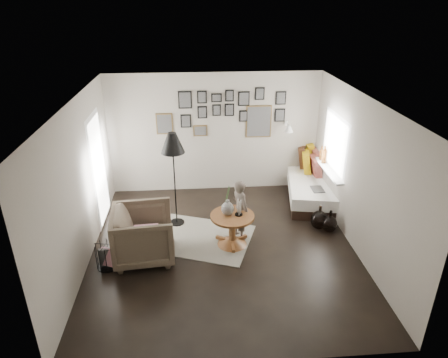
{
  "coord_description": "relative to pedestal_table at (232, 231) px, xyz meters",
  "views": [
    {
      "loc": [
        -0.47,
        -5.78,
        4.02
      ],
      "look_at": [
        0.05,
        0.5,
        1.1
      ],
      "focal_mm": 32.0,
      "sensor_mm": 36.0,
      "label": 1
    }
  ],
  "objects": [
    {
      "name": "armchair_cushion",
      "position": [
        -1.45,
        -0.2,
        0.2
      ],
      "size": [
        0.43,
        0.44,
        0.18
      ],
      "primitive_type": "cube",
      "rotation": [
        -0.21,
        0.0,
        0.06
      ],
      "color": "silver",
      "rests_on": "armchair"
    },
    {
      "name": "wall_back",
      "position": [
        -0.16,
        2.29,
        1.02
      ],
      "size": [
        4.5,
        0.0,
        4.5
      ],
      "primitive_type": "plane",
      "rotation": [
        1.57,
        0.0,
        0.0
      ],
      "color": "#A8A093",
      "rests_on": "ground"
    },
    {
      "name": "ceiling",
      "position": [
        -0.16,
        -0.11,
        2.32
      ],
      "size": [
        4.8,
        4.8,
        0.0
      ],
      "primitive_type": "plane",
      "rotation": [
        3.14,
        0.0,
        0.0
      ],
      "color": "white",
      "rests_on": "wall_back"
    },
    {
      "name": "demijohn_small",
      "position": [
        1.84,
        0.28,
        -0.11
      ],
      "size": [
        0.28,
        0.28,
        0.44
      ],
      "color": "black",
      "rests_on": "ground"
    },
    {
      "name": "magazine_basket",
      "position": [
        -2.07,
        -0.46,
        -0.07
      ],
      "size": [
        0.4,
        0.4,
        0.42
      ],
      "rotation": [
        0.0,
        0.0,
        -0.21
      ],
      "color": "black",
      "rests_on": "ground"
    },
    {
      "name": "daybed",
      "position": [
        1.84,
        1.74,
        0.05
      ],
      "size": [
        1.25,
        2.2,
        1.03
      ],
      "rotation": [
        0.0,
        0.0,
        -0.18
      ],
      "color": "black",
      "rests_on": "ground"
    },
    {
      "name": "demijohn_large",
      "position": [
        1.68,
        0.4,
        -0.09
      ],
      "size": [
        0.32,
        0.32,
        0.48
      ],
      "color": "black",
      "rests_on": "ground"
    },
    {
      "name": "wall_sconce",
      "position": [
        1.39,
        2.03,
        1.19
      ],
      "size": [
        0.18,
        0.36,
        0.16
      ],
      "color": "white",
      "rests_on": "wall_back"
    },
    {
      "name": "door_left",
      "position": [
        -2.4,
        1.09,
        0.77
      ],
      "size": [
        0.0,
        2.14,
        2.14
      ],
      "color": "white",
      "rests_on": "wall_left"
    },
    {
      "name": "window_right",
      "position": [
        2.01,
        1.23,
        0.66
      ],
      "size": [
        0.15,
        1.32,
        1.3
      ],
      "color": "white",
      "rests_on": "wall_right"
    },
    {
      "name": "vase",
      "position": [
        -0.08,
        0.02,
        0.49
      ],
      "size": [
        0.22,
        0.22,
        0.54
      ],
      "color": "black",
      "rests_on": "pedestal_table"
    },
    {
      "name": "floor_lamp",
      "position": [
        -0.99,
        0.8,
        1.3
      ],
      "size": [
        0.43,
        0.43,
        1.83
      ],
      "rotation": [
        0.0,
        0.0,
        0.41
      ],
      "color": "black",
      "rests_on": "ground"
    },
    {
      "name": "armchair",
      "position": [
        -1.48,
        -0.25,
        0.17
      ],
      "size": [
        1.07,
        1.04,
        0.89
      ],
      "primitive_type": "imported",
      "rotation": [
        0.0,
        0.0,
        1.66
      ],
      "color": "brown",
      "rests_on": "ground"
    },
    {
      "name": "wall_right",
      "position": [
        2.09,
        -0.11,
        1.02
      ],
      "size": [
        0.0,
        4.8,
        4.8
      ],
      "primitive_type": "plane",
      "rotation": [
        1.57,
        0.0,
        -1.57
      ],
      "color": "#A8A093",
      "rests_on": "ground"
    },
    {
      "name": "pedestal_table",
      "position": [
        0.0,
        0.0,
        0.0
      ],
      "size": [
        0.76,
        0.76,
        0.6
      ],
      "rotation": [
        0.0,
        0.0,
        0.25
      ],
      "color": "brown",
      "rests_on": "ground"
    },
    {
      "name": "rug",
      "position": [
        -0.61,
        0.27,
        -0.27
      ],
      "size": [
        2.23,
        1.9,
        0.01
      ],
      "primitive_type": "cube",
      "rotation": [
        0.0,
        0.0,
        -0.35
      ],
      "color": "silver",
      "rests_on": "ground"
    },
    {
      "name": "wall_front",
      "position": [
        -0.16,
        -2.51,
        1.02
      ],
      "size": [
        4.5,
        0.0,
        4.5
      ],
      "primitive_type": "plane",
      "rotation": [
        -1.57,
        0.0,
        0.0
      ],
      "color": "#A8A093",
      "rests_on": "ground"
    },
    {
      "name": "magazine_on_daybed",
      "position": [
        1.83,
        1.08,
        0.2
      ],
      "size": [
        0.23,
        0.32,
        0.02
      ],
      "primitive_type": "cube",
      "rotation": [
        0.0,
        0.0,
        -0.01
      ],
      "color": "black",
      "rests_on": "daybed"
    },
    {
      "name": "gallery_wall",
      "position": [
        0.13,
        2.27,
        1.47
      ],
      "size": [
        2.74,
        0.03,
        1.08
      ],
      "color": "brown",
      "rests_on": "wall_back"
    },
    {
      "name": "child",
      "position": [
        0.17,
        0.23,
        0.29
      ],
      "size": [
        0.43,
        0.49,
        1.13
      ],
      "primitive_type": "imported",
      "rotation": [
        0.0,
        0.0,
        2.05
      ],
      "color": "#594E46",
      "rests_on": "ground"
    },
    {
      "name": "candles",
      "position": [
        0.11,
        -0.0,
        0.46
      ],
      "size": [
        0.13,
        0.13,
        0.28
      ],
      "color": "black",
      "rests_on": "pedestal_table"
    },
    {
      "name": "wall_left",
      "position": [
        -2.41,
        -0.11,
        1.02
      ],
      "size": [
        0.0,
        4.8,
        4.8
      ],
      "primitive_type": "plane",
      "rotation": [
        1.57,
        0.0,
        1.57
      ],
      "color": "#A8A093",
      "rests_on": "ground"
    },
    {
      "name": "ground",
      "position": [
        -0.16,
        -0.11,
        -0.28
      ],
      "size": [
        4.8,
        4.8,
        0.0
      ],
      "primitive_type": "plane",
      "color": "black",
      "rests_on": "ground"
    }
  ]
}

